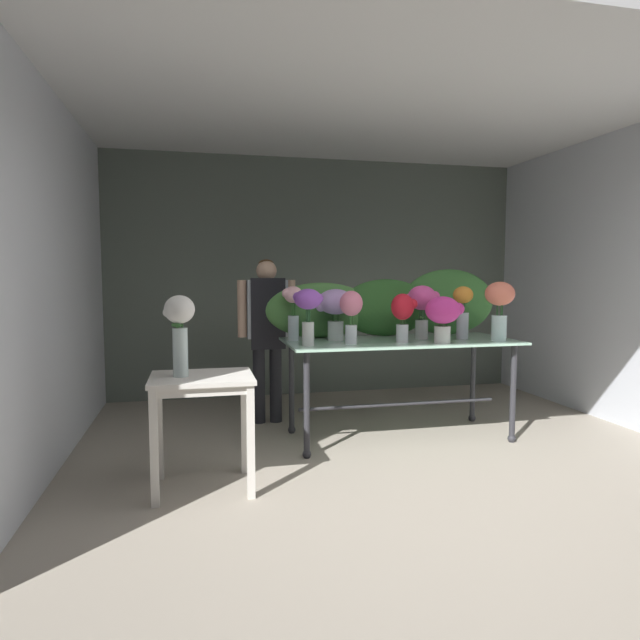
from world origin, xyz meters
The scene contains 19 objects.
ground_plane centered at (0.00, 1.96, 0.00)m, with size 8.63×8.63×0.00m, color #9E9384.
wall_back centered at (0.00, 3.92, 1.42)m, with size 5.11×0.12×2.84m, color slate.
wall_left centered at (-2.56, 1.96, 1.42)m, with size 0.12×4.04×2.84m, color silver.
wall_right centered at (2.56, 1.96, 1.42)m, with size 0.12×4.04×2.84m, color silver.
ceiling_slab centered at (0.00, 1.96, 2.90)m, with size 5.23×4.04×0.12m, color silver.
display_table_glass centered at (0.27, 1.90, 0.75)m, with size 2.02×0.90×0.88m.
side_table_white centered at (-1.45, 1.11, 0.66)m, with size 0.68×0.55×0.78m.
florist centered at (-0.81, 2.66, 0.98)m, with size 0.57×0.24×1.60m.
foliage_backdrop centered at (0.29, 2.22, 1.16)m, with size 2.24×0.25×0.63m.
vase_rosy_anemones centered at (-0.23, 1.73, 1.16)m, with size 0.19×0.19×0.44m.
vase_fuchsia_tulips centered at (0.49, 1.92, 1.20)m, with size 0.31×0.26×0.48m.
vase_sunset_hydrangea centered at (0.85, 1.85, 1.16)m, with size 0.18×0.18×0.47m.
vase_violet_carnations centered at (-0.59, 1.69, 1.19)m, with size 0.25×0.22×0.46m.
vase_magenta_snapdragons centered at (0.55, 1.61, 1.13)m, with size 0.33×0.29×0.39m.
vase_blush_ranunculus centered at (-0.65, 2.06, 1.17)m, with size 0.18×0.16×0.48m.
vase_lilac_lilies centered at (-0.28, 2.00, 1.18)m, with size 0.36×0.32×0.45m.
vase_coral_roses centered at (1.09, 1.64, 1.20)m, with size 0.25×0.25×0.52m.
vase_crimson_freesia centered at (0.23, 1.73, 1.14)m, with size 0.22×0.19×0.42m.
vase_white_roses_tall centered at (-1.58, 1.11, 1.11)m, with size 0.21×0.20×0.54m.
Camera 1 is at (-1.47, -2.56, 1.45)m, focal length 30.33 mm.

